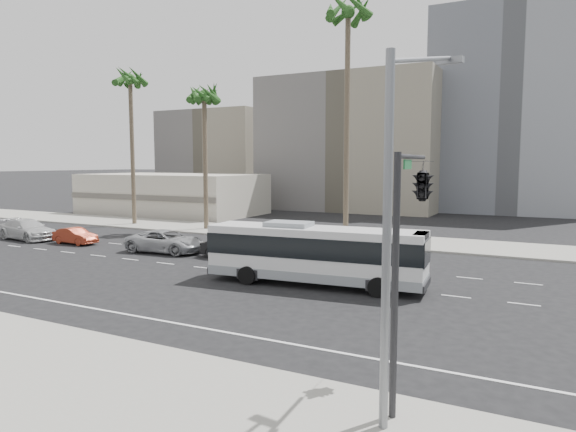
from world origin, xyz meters
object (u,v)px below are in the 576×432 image
Objects in this scene: city_bus at (315,253)px; streetlight_corner at (396,210)px; traffic_signal at (420,192)px; palm_mid at (204,99)px; car_d at (27,230)px; palm_near at (348,17)px; palm_far at (130,82)px; car_b at (166,241)px; car_c at (75,236)px; car_a at (231,248)px.

streetlight_corner is (7.71, -12.47, 3.60)m from city_bus.
palm_mid reaches higher than traffic_signal.
car_d is 0.30× the size of palm_near.
palm_near is at bearing 100.11° from city_bus.
palm_near reaches higher than palm_far.
car_b is at bearing -67.21° from palm_mid.
palm_far is (-4.87, 11.65, 13.89)m from car_c.
car_c is (-9.00, -0.28, -0.16)m from car_b.
streetlight_corner is 3.28m from traffic_signal.
car_d is 39.61m from streetlight_corner.
palm_near is at bearing -55.22° from car_c.
car_c is 18.77m from palm_far.
car_a is 21.16m from palm_near.
streetlight_corner is 45.97m from palm_far.
traffic_signal is at bearing -43.75° from palm_mid.
car_b is at bearing 157.85° from city_bus.
car_d is 0.62× the size of streetlight_corner.
city_bus is at bearing -40.32° from palm_mid.
palm_far is at bearing 24.57° from car_c.
car_b is at bearing 93.25° from car_a.
streetlight_corner reaches higher than car_c.
car_c is 0.20× the size of palm_near.
car_d is (-28.16, 3.73, -0.88)m from city_bus.
car_b is 22.83m from palm_near.
palm_near is (-4.29, 15.82, 16.34)m from city_bus.
palm_near is (-11.81, 25.02, 12.48)m from traffic_signal.
palm_near is at bearing 0.49° from palm_mid.
traffic_signal is 30.35m from palm_near.
palm_mid is 9.29m from palm_far.
palm_mid is (-10.33, 11.32, 11.73)m from car_a.
traffic_signal is at bearing -111.65° from car_c.
car_a is at bearing -47.61° from palm_mid.
car_d reaches higher than car_a.
streetlight_corner reaches higher than car_a.
traffic_signal is (15.68, -13.59, 4.90)m from car_a.
car_c is 0.42× the size of streetlight_corner.
streetlight_corner is (30.37, -16.39, 4.69)m from car_c.
palm_near is at bearing 0.61° from palm_far.
car_a is at bearing 140.74° from streetlight_corner.
car_b is 0.61× the size of streetlight_corner.
palm_far is at bearing 141.66° from traffic_signal.
city_bus is 15.10m from streetlight_corner.
palm_mid is at bearing 134.62° from city_bus.
car_d is at bearing 93.25° from car_a.
car_c is 33.28m from traffic_signal.
streetlight_corner is 1.41× the size of traffic_signal.
streetlight_corner is at bearing -108.33° from car_d.
palm_far is at bearing 145.46° from city_bus.
car_d is at bearing 86.60° from car_b.
palm_mid is at bearing -17.64° from car_c.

